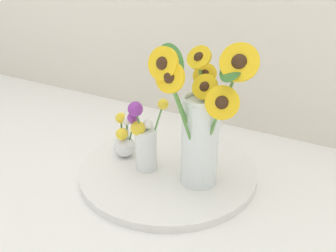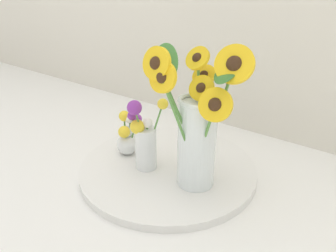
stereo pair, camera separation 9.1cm
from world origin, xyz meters
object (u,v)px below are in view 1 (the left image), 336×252
serving_tray (168,168)px  vase_bulb_right (125,139)px  mason_jar_sunflowers (201,126)px  vase_small_center (145,140)px

serving_tray → vase_bulb_right: vase_bulb_right is taller
serving_tray → mason_jar_sunflowers: mason_jar_sunflowers is taller
mason_jar_sunflowers → vase_bulb_right: mason_jar_sunflowers is taller
serving_tray → vase_bulb_right: bearing=-172.6°
vase_bulb_right → vase_small_center: bearing=-17.8°
vase_small_center → mason_jar_sunflowers: bearing=5.9°
mason_jar_sunflowers → vase_small_center: mason_jar_sunflowers is taller
mason_jar_sunflowers → vase_small_center: bearing=-174.1°
vase_small_center → vase_bulb_right: bearing=162.2°
vase_bulb_right → mason_jar_sunflowers: bearing=-3.1°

